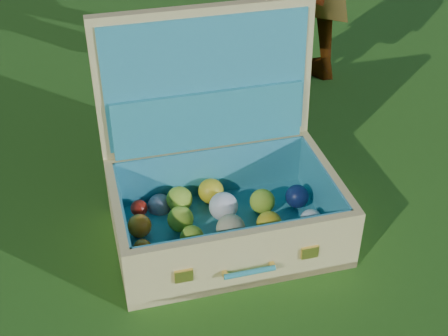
# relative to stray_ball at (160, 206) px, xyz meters

# --- Properties ---
(ground) EXTENTS (60.00, 60.00, 0.00)m
(ground) POSITION_rel_stray_ball_xyz_m (0.36, 0.02, -0.04)
(ground) COLOR #215114
(ground) RESTS_ON ground
(stray_ball) EXTENTS (0.07, 0.07, 0.07)m
(stray_ball) POSITION_rel_stray_ball_xyz_m (0.00, 0.00, 0.00)
(stray_ball) COLOR #3C659D
(stray_ball) RESTS_ON ground
(suitcase) EXTENTS (0.68, 0.56, 0.59)m
(suitcase) POSITION_rel_stray_ball_xyz_m (0.18, -0.04, 0.13)
(suitcase) COLOR #DDC677
(suitcase) RESTS_ON ground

